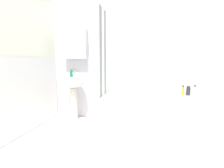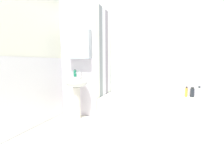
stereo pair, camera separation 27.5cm
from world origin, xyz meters
The scene contains 13 objects.
ground_plane centered at (0.00, 0.00, -0.02)m, with size 4.80×5.60×0.04m, color beige.
wall_back_tiled centered at (-0.06, 1.26, 1.14)m, with size 3.60×0.18×2.40m.
wall_left_tiled centered at (-1.57, 0.34, 1.12)m, with size 0.07×1.81×2.40m.
sink centered at (-1.07, 1.03, 0.61)m, with size 0.44×0.34×0.83m.
faucet centered at (-1.07, 1.11, 0.89)m, with size 0.03×0.12×0.12m.
soap_dispenser centered at (-1.14, 1.11, 0.90)m, with size 0.06×0.06×0.15m.
toothbrush_cup centered at (-0.96, 0.99, 0.88)m, with size 0.06×0.06×0.10m, color silver.
bathtub centered at (0.39, 0.87, 0.27)m, with size 1.63×0.69×0.55m, color white.
shower_curtain centered at (-0.44, 0.87, 1.00)m, with size 0.01×0.69×2.00m.
body_wash_bottle centered at (1.11, 1.16, 0.63)m, with size 0.04×0.04×0.18m.
lotion_bottle centered at (1.01, 1.16, 0.62)m, with size 0.06×0.06×0.16m.
shampoo_bottle centered at (0.91, 1.14, 0.63)m, with size 0.04×0.04×0.17m.
towel_folded centered at (0.40, 0.70, 0.59)m, with size 0.34×0.22×0.09m, color silver.
Camera 1 is at (0.33, -1.91, 1.12)m, focal length 26.96 mm.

